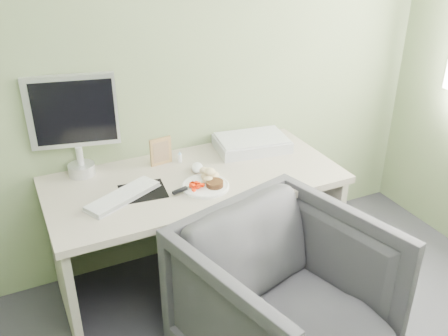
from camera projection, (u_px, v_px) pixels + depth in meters
name	position (u px, v px, depth m)	size (l,w,h in m)	color
wall_back	(166.00, 49.00, 2.74)	(3.50, 3.50, 0.00)	gray
desk	(196.00, 205.00, 2.81)	(1.60, 0.75, 0.73)	beige
plate	(205.00, 186.00, 2.62)	(0.25, 0.25, 0.01)	white
steak	(215.00, 184.00, 2.61)	(0.09, 0.09, 0.03)	black
potato_pile	(208.00, 174.00, 2.66)	(0.11, 0.08, 0.06)	tan
carrot_heap	(196.00, 185.00, 2.58)	(0.06, 0.05, 0.04)	red
steak_knife	(186.00, 188.00, 2.57)	(0.22, 0.07, 0.02)	silver
mousepad	(143.00, 191.00, 2.59)	(0.23, 0.21, 0.00)	black
keyboard	(123.00, 196.00, 2.52)	(0.41, 0.12, 0.02)	white
computer_mouse	(197.00, 168.00, 2.78)	(0.06, 0.12, 0.04)	white
photo_frame	(161.00, 151.00, 2.83)	(0.13, 0.02, 0.16)	#A0734A
eyedrop_bottle	(180.00, 157.00, 2.87)	(0.02, 0.02, 0.07)	white
scanner	(252.00, 144.00, 3.03)	(0.43, 0.29, 0.07)	silver
monitor	(74.00, 120.00, 2.63)	(0.46, 0.17, 0.56)	silver
desk_chair	(286.00, 300.00, 2.35)	(0.84, 0.86, 0.79)	#323136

